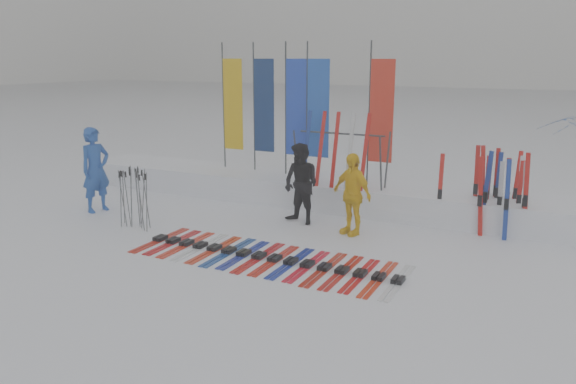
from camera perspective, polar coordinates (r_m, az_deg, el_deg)
The scene contains 10 objects.
ground at distance 9.46m, azimuth -5.47°, elevation -7.81°, with size 120.00×120.00×0.00m, color white.
snow_bank at distance 13.32m, azimuth 5.00°, elevation -0.13°, with size 14.00×1.60×0.60m, color white.
person_blue at distance 13.38m, azimuth -18.95°, elevation 2.15°, with size 0.70×0.46×1.92m, color #1B46A2.
person_black at distance 11.74m, azimuth 1.33°, elevation 0.82°, with size 0.83×0.64×1.70m, color black.
person_yellow at distance 11.09m, azimuth 6.49°, elevation -0.21°, with size 0.96×0.40×1.63m, color yellow.
ski_row at distance 9.85m, azimuth -2.17°, elevation -6.66°, with size 4.85×1.69×0.07m.
pole_cluster at distance 11.96m, azimuth -15.33°, elevation -0.64°, with size 0.84×0.50×1.26m.
feather_flags at distance 13.71m, azimuth 0.72°, elevation 8.55°, with size 4.56×0.20×3.20m.
ski_rack at distance 12.65m, azimuth 5.42°, elevation 4.15°, with size 2.04×0.80×1.23m.
upright_skis at distance 12.06m, azimuth 20.43°, elevation -0.03°, with size 1.72×1.17×1.70m.
Camera 1 is at (4.71, -7.45, 3.44)m, focal length 35.00 mm.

